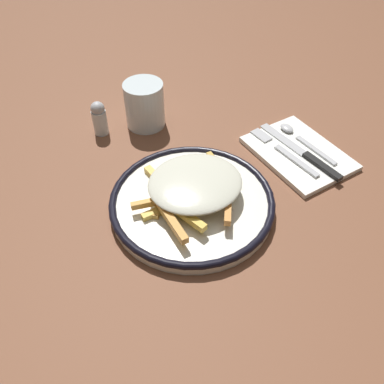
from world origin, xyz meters
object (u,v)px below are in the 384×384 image
salt_shaker (99,118)px  spoon (298,137)px  napkin (298,153)px  plate (192,202)px  knife (306,155)px  fork (283,151)px  water_glass (145,105)px  fries_heap (193,186)px

salt_shaker → spoon: bearing=-33.3°
napkin → salt_shaker: (-0.32, 0.26, 0.03)m
napkin → plate: bearing=-174.9°
knife → salt_shaker: 0.43m
plate → salt_shaker: (-0.06, 0.28, 0.02)m
fork → salt_shaker: bearing=139.4°
knife → salt_shaker: salt_shaker is taller
fork → water_glass: (-0.19, 0.23, 0.04)m
napkin → spoon: bearing=54.5°
knife → spoon: spoon is taller
napkin → fries_heap: bearing=-176.3°
fork → knife: size_ratio=0.84×
fries_heap → napkin: (0.25, 0.02, -0.04)m
fries_heap → napkin: fries_heap is taller
fork → water_glass: bearing=129.7°
knife → fries_heap: bearing=179.4°
napkin → fork: fork is taller
fries_heap → fork: bearing=7.2°
knife → water_glass: 0.35m
fork → spoon: size_ratio=1.16×
fries_heap → water_glass: water_glass is taller
knife → water_glass: (-0.23, 0.26, 0.03)m
napkin → knife: 0.02m
plate → spoon: 0.29m
fork → water_glass: 0.31m
napkin → salt_shaker: bearing=140.8°
fork → knife: 0.04m
salt_shaker → knife: bearing=-41.0°
knife → water_glass: water_glass is taller
spoon → salt_shaker: bearing=146.7°
plate → salt_shaker: size_ratio=3.82×
napkin → knife: bearing=-83.4°
napkin → spoon: size_ratio=1.30×
napkin → spoon: spoon is taller
spoon → water_glass: water_glass is taller
water_glass → salt_shaker: 0.10m
fries_heap → napkin: 0.25m
fries_heap → napkin: bearing=3.7°
knife → salt_shaker: bearing=139.0°
fork → water_glass: water_glass is taller
water_glass → napkin: bearing=-47.7°
salt_shaker → plate: bearing=-77.3°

